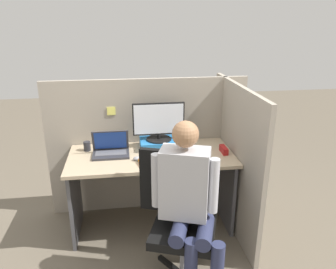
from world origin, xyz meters
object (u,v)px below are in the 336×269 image
Objects in this scene: paper_box at (159,143)px; pen_cup at (87,146)px; stapler at (224,150)px; carrot_toy at (141,163)px; office_chair at (177,215)px; monitor at (159,122)px; person at (188,198)px; laptop at (111,150)px.

pen_cup is (-0.67, 0.01, 0.01)m from paper_box.
carrot_toy is at bearing -167.83° from stapler.
stapler is at bearing -20.61° from paper_box.
stapler is 0.15× the size of office_chair.
office_chair is (-0.53, -0.58, -0.27)m from stapler.
carrot_toy is 0.15× the size of office_chair.
monitor is 0.49× the size of office_chair.
stapler is (0.58, -0.22, -0.01)m from paper_box.
monitor is (-0.00, 0.00, 0.22)m from paper_box.
person is at bearing -123.38° from stapler.
pen_cup is at bearing 179.14° from paper_box.
laptop is at bearing -29.89° from pen_cup.
monitor is 1.48× the size of laptop.
laptop reaches higher than pen_cup.
monitor is 3.37× the size of stapler.
office_chair is at bearing -86.74° from paper_box.
laptop is 1.03m from stapler.
stapler is (1.03, -0.10, -0.02)m from laptop.
paper_box is at bearing 159.39° from stapler.
pen_cup is at bearing 169.72° from stapler.
monitor is 5.43× the size of pen_cup.
pen_cup reaches higher than stapler.
stapler is at bearing 12.17° from carrot_toy.
paper_box is at bearing 14.52° from laptop.
person is at bearing -70.45° from office_chair.
pen_cup is (-0.22, 0.13, -0.00)m from laptop.
laptop is at bearing 126.34° from office_chair.
paper_box is 0.67m from pen_cup.
laptop reaches higher than carrot_toy.
person reaches higher than monitor.
person is (0.55, -0.83, -0.05)m from laptop.
office_chair reaches higher than paper_box.
office_chair reaches higher than stapler.
monitor is 0.51m from laptop.
paper_box is 0.28× the size of person.
monitor is 0.49m from carrot_toy.
monitor reaches higher than stapler.
office_chair is at bearing -59.66° from carrot_toy.
office_chair is 0.76× the size of person.
pen_cup is (-0.72, 0.80, 0.29)m from office_chair.
office_chair is at bearing 109.55° from person.
laptop is (-0.45, -0.12, 0.01)m from paper_box.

